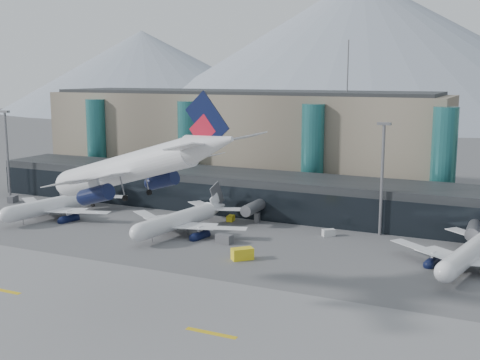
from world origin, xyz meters
name	(u,v)px	position (x,y,z in m)	size (l,w,h in m)	color
ground	(151,280)	(0.00, 0.00, 0.00)	(900.00, 900.00, 0.00)	#515154
runway_strip	(97,310)	(0.00, -15.00, 0.02)	(400.00, 40.00, 0.04)	slate
runway_markings	(97,310)	(0.00, -15.00, 0.05)	(128.00, 1.00, 0.02)	gold
concourse	(274,195)	(-0.02, 57.73, 4.97)	(170.00, 27.00, 10.00)	black
terminal_main	(240,139)	(-25.00, 90.00, 15.44)	(130.00, 30.00, 31.00)	gray
teal_towers	(247,150)	(-14.99, 74.01, 14.01)	(116.40, 19.40, 46.00)	#266A6C
mountain_ridge	(464,61)	(15.97, 380.00, 45.74)	(910.00, 400.00, 110.00)	gray
lightmast_left	(7,148)	(-80.00, 45.00, 14.42)	(3.00, 1.20, 25.60)	slate
lightmast_mid	(382,172)	(30.00, 48.00, 14.42)	(3.00, 1.20, 25.60)	slate
hero_jet	(142,159)	(6.03, -10.48, 23.49)	(38.75, 38.50, 12.54)	white
jet_parked_left	(62,199)	(-48.60, 32.40, 4.26)	(34.47, 34.85, 11.26)	white
jet_parked_mid	(186,213)	(-11.59, 32.40, 4.25)	(34.54, 34.71, 11.24)	white
jet_parked_right	(472,246)	(50.74, 32.34, 4.12)	(33.11, 33.79, 10.88)	white
veh_b	(231,218)	(-6.48, 45.33, 0.71)	(2.47, 1.52, 1.43)	yellow
veh_c	(224,239)	(1.08, 26.74, 1.00)	(3.60, 1.90, 2.00)	#505055
veh_d	(329,233)	(19.74, 42.10, 0.79)	(2.77, 1.48, 1.58)	silver
veh_e	(447,267)	(46.92, 27.85, 0.73)	(2.57, 1.46, 1.46)	yellow
veh_f	(13,199)	(-72.54, 38.81, 0.93)	(3.33, 1.76, 1.86)	#505055
veh_h	(242,254)	(9.48, 18.00, 1.16)	(4.19, 2.21, 2.32)	yellow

